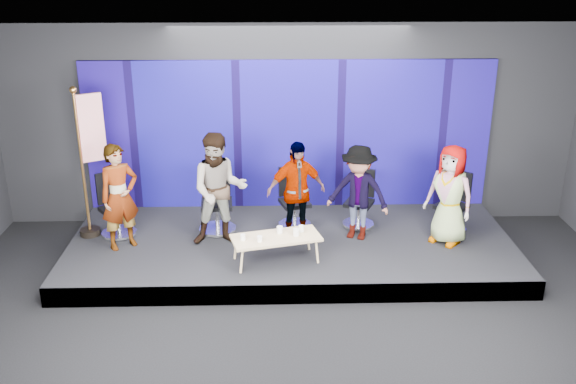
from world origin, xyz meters
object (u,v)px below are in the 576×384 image
panelist_a (120,197)px  coffee_table (276,239)px  chair_b (217,209)px  mug_c (280,230)px  mug_b (260,239)px  flag_stand (90,158)px  panelist_b (219,190)px  panelist_d (358,193)px  mug_a (243,237)px  mug_e (301,229)px  chair_d (360,207)px  mug_d (296,232)px  panelist_c (296,191)px  chair_c (294,207)px  chair_a (116,215)px  panelist_e (450,195)px  chair_e (452,211)px

panelist_a → coffee_table: panelist_a is taller
chair_b → mug_c: (1.01, -1.02, 0.09)m
mug_b → flag_stand: bearing=155.3°
mug_b → mug_c: 0.41m
panelist_b → chair_b: bearing=96.6°
panelist_d → mug_a: bearing=-129.6°
mug_a → mug_e: mug_e is taller
chair_d → mug_d: (-1.10, -1.25, 0.14)m
mug_b → panelist_c: bearing=59.4°
chair_b → panelist_d: (2.25, -0.35, 0.40)m
mug_b → chair_b: bearing=118.5°
panelist_a → mug_e: bearing=-44.4°
panelist_a → chair_d: size_ratio=1.75×
panelist_c → chair_c: bearing=75.7°
coffee_table → panelist_d: bearing=31.5°
chair_c → mug_c: size_ratio=9.52×
chair_c → panelist_c: (0.01, -0.50, 0.48)m
mug_b → flag_stand: 3.03m
panelist_a → mug_c: (2.42, -0.44, -0.38)m
panelist_d → flag_stand: 4.22m
mug_d → panelist_d: bearing=37.4°
chair_a → chair_b: chair_b is taller
panelist_c → coffee_table: (-0.32, -0.78, -0.44)m
panelist_a → chair_b: bearing=-13.7°
chair_b → mug_a: 1.34m
panelist_e → panelist_a: bearing=-136.2°
mug_b → mug_a: bearing=166.7°
coffee_table → flag_stand: (-2.88, 1.05, 0.92)m
coffee_table → flag_stand: size_ratio=0.57×
chair_e → mug_d: (-2.59, -1.02, 0.13)m
mug_a → mug_c: 0.58m
mug_d → chair_e: bearing=21.4°
panelist_b → flag_stand: size_ratio=0.74×
panelist_b → mug_e: panelist_b is taller
chair_d → panelist_e: panelist_e is taller
panelist_b → mug_b: size_ratio=20.54×
chair_e → mug_c: chair_e is taller
panelist_e → flag_stand: bearing=-141.2°
chair_e → chair_c: bearing=-141.6°
panelist_a → panelist_b: 1.50m
panelist_d → panelist_e: bearing=15.3°
coffee_table → mug_d: bearing=5.5°
chair_c → mug_c: (-0.25, -1.15, 0.12)m
panelist_e → chair_c: bearing=-152.6°
panelist_b → mug_e: 1.40m
chair_b → mug_a: chair_b is taller
mug_c → mug_e: (0.32, 0.04, -0.00)m
panelist_e → mug_b: 3.04m
chair_a → mug_e: 3.06m
mug_d → mug_b: bearing=-160.2°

